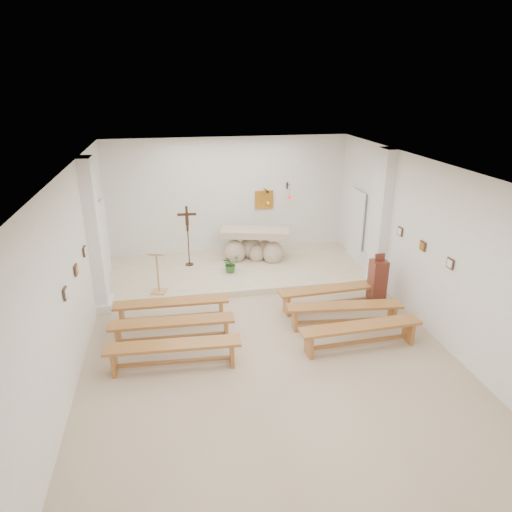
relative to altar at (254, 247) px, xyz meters
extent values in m
cube|color=#C5AE8E|center=(-0.58, -4.02, -0.53)|extent=(7.00, 10.00, 0.00)
cube|color=white|center=(-4.07, -4.02, 1.22)|extent=(0.02, 10.00, 3.50)
cube|color=white|center=(2.91, -4.02, 1.22)|extent=(0.02, 10.00, 3.50)
cube|color=white|center=(-0.58, 0.97, 1.22)|extent=(7.00, 0.02, 3.50)
cube|color=silver|center=(-0.58, -4.02, 2.96)|extent=(7.00, 10.00, 0.02)
cube|color=beige|center=(-0.58, -0.52, -0.46)|extent=(6.98, 3.00, 0.15)
cube|color=white|center=(-3.95, -2.02, 1.22)|extent=(0.26, 0.55, 3.50)
cube|color=white|center=(2.79, -2.02, 1.22)|extent=(0.26, 0.55, 3.50)
cube|color=gold|center=(0.47, 0.94, 1.12)|extent=(0.55, 0.04, 0.55)
cube|color=black|center=(1.17, 0.95, 1.52)|extent=(0.04, 0.02, 0.20)
cylinder|color=black|center=(1.17, 0.80, 1.59)|extent=(0.02, 0.30, 0.02)
cylinder|color=black|center=(1.17, 0.65, 1.42)|extent=(0.01, 0.01, 0.34)
sphere|color=red|center=(1.17, 0.65, 1.23)|extent=(0.11, 0.11, 0.11)
cube|color=#3F291B|center=(-4.05, -4.82, 1.19)|extent=(0.03, 0.20, 0.20)
cube|color=#3F291B|center=(-4.05, -3.82, 1.19)|extent=(0.03, 0.20, 0.20)
cube|color=#3F291B|center=(-4.05, -2.82, 1.19)|extent=(0.03, 0.20, 0.20)
cube|color=#3F291B|center=(2.89, -4.82, 1.19)|extent=(0.03, 0.20, 0.20)
cube|color=#3F291B|center=(2.89, -3.82, 1.19)|extent=(0.03, 0.20, 0.20)
cube|color=#3F291B|center=(2.89, -2.82, 1.19)|extent=(0.03, 0.20, 0.20)
cube|color=silver|center=(-4.01, -1.32, -0.26)|extent=(0.10, 0.85, 0.52)
cube|color=silver|center=(2.85, -1.32, -0.26)|extent=(0.10, 0.85, 0.52)
ellipsoid|color=beige|center=(-0.57, 0.00, -0.12)|extent=(0.63, 0.53, 0.71)
ellipsoid|color=beige|center=(0.49, -0.27, -0.13)|extent=(0.58, 0.50, 0.67)
ellipsoid|color=beige|center=(-0.08, 0.22, -0.10)|extent=(0.67, 0.57, 0.63)
ellipsoid|color=beige|center=(0.32, 0.07, -0.15)|extent=(0.54, 0.46, 0.58)
ellipsoid|color=beige|center=(0.06, -0.07, -0.19)|extent=(0.46, 0.39, 0.54)
cube|color=beige|center=(0.02, -0.01, 0.43)|extent=(2.06, 1.24, 0.19)
cube|color=tan|center=(-2.68, -1.72, -0.36)|extent=(0.40, 0.40, 0.04)
cylinder|color=tan|center=(-2.68, -1.72, 0.09)|extent=(0.05, 0.05, 0.94)
cube|color=tan|center=(-2.68, -1.74, 0.60)|extent=(0.45, 0.38, 0.15)
cube|color=white|center=(-2.69, -1.77, 0.65)|extent=(0.39, 0.31, 0.12)
cylinder|color=#372011|center=(-1.86, -0.08, -0.37)|extent=(0.22, 0.22, 0.03)
cylinder|color=#372011|center=(-1.86, -0.08, 0.13)|extent=(0.03, 0.03, 1.02)
cube|color=#372011|center=(-1.86, -0.08, 0.96)|extent=(0.07, 0.05, 0.69)
cube|color=#372011|center=(-1.86, -0.08, 1.08)|extent=(0.51, 0.07, 0.06)
cube|color=#372011|center=(-1.86, -0.11, 0.93)|extent=(0.09, 0.04, 0.30)
imported|color=#2E6127|center=(-0.80, -0.80, -0.14)|extent=(0.57, 0.55, 0.49)
cube|color=maroon|center=(2.34, -3.05, 0.03)|extent=(0.36, 0.36, 1.12)
cube|color=maroon|center=(2.34, -3.05, 0.67)|extent=(0.23, 0.06, 0.18)
cube|color=#AF6D33|center=(-2.39, -3.00, -0.04)|extent=(2.47, 0.46, 0.06)
cube|color=#AF6D33|center=(-3.45, -2.97, -0.30)|extent=(0.08, 0.36, 0.47)
cube|color=#AF6D33|center=(-1.32, -3.03, -0.30)|extent=(0.08, 0.36, 0.47)
cube|color=#AF6D33|center=(-2.39, -3.00, -0.40)|extent=(2.07, 0.12, 0.06)
cube|color=#AF6D33|center=(1.23, -3.00, -0.04)|extent=(2.48, 0.54, 0.06)
cube|color=#AF6D33|center=(0.17, -3.07, -0.30)|extent=(0.09, 0.36, 0.47)
cube|color=#AF6D33|center=(2.30, -2.94, -0.30)|extent=(0.09, 0.36, 0.47)
cube|color=#AF6D33|center=(1.23, -3.00, -0.40)|extent=(2.07, 0.19, 0.06)
cube|color=#AF6D33|center=(-2.39, -3.87, -0.04)|extent=(2.48, 0.49, 0.06)
cube|color=#AF6D33|center=(-3.45, -3.83, -0.30)|extent=(0.08, 0.36, 0.47)
cube|color=#AF6D33|center=(-1.32, -3.91, -0.30)|extent=(0.08, 0.36, 0.47)
cube|color=#AF6D33|center=(-2.39, -3.87, -0.40)|extent=(2.07, 0.15, 0.06)
cube|color=#AF6D33|center=(1.23, -3.87, -0.04)|extent=(2.49, 0.64, 0.06)
cube|color=#AF6D33|center=(0.17, -3.76, -0.30)|extent=(0.10, 0.36, 0.47)
cube|color=#AF6D33|center=(2.29, -3.98, -0.30)|extent=(0.10, 0.36, 0.47)
cube|color=#AF6D33|center=(1.23, -3.87, -0.40)|extent=(2.07, 0.28, 0.06)
cube|color=#AF6D33|center=(-2.39, -4.74, -0.04)|extent=(2.48, 0.51, 0.06)
cube|color=#AF6D33|center=(-3.45, -4.69, -0.30)|extent=(0.09, 0.36, 0.47)
cube|color=#AF6D33|center=(-1.32, -4.79, -0.30)|extent=(0.09, 0.36, 0.47)
cube|color=#AF6D33|center=(-2.39, -4.74, -0.40)|extent=(2.07, 0.17, 0.06)
cube|color=#AF6D33|center=(1.23, -4.74, -0.04)|extent=(2.48, 0.51, 0.06)
cube|color=#AF6D33|center=(0.17, -4.79, -0.30)|extent=(0.08, 0.36, 0.47)
cube|color=#AF6D33|center=(2.30, -4.69, -0.30)|extent=(0.08, 0.36, 0.47)
cube|color=#AF6D33|center=(1.23, -4.74, -0.40)|extent=(2.07, 0.16, 0.06)
camera|label=1|loc=(-2.24, -12.01, 4.45)|focal=32.00mm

